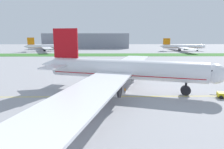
% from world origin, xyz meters
% --- Properties ---
extents(ground_plane, '(600.00, 600.00, 0.00)m').
position_xyz_m(ground_plane, '(0.00, 0.00, 0.00)').
color(ground_plane, '#9E9EA3').
rests_on(ground_plane, ground).
extents(apron_taxi_line, '(280.00, 0.36, 0.01)m').
position_xyz_m(apron_taxi_line, '(0.00, -3.08, 0.00)').
color(apron_taxi_line, yellow).
rests_on(apron_taxi_line, ground).
extents(grass_median_strip, '(320.00, 24.00, 0.10)m').
position_xyz_m(grass_median_strip, '(0.00, 108.48, 0.05)').
color(grass_median_strip, '#38722D').
rests_on(grass_median_strip, ground).
extents(airliner_foreground, '(52.55, 84.49, 17.94)m').
position_xyz_m(airliner_foreground, '(-0.26, 2.99, 6.09)').
color(airliner_foreground, white).
rests_on(airliner_foreground, ground).
extents(ground_crew_wingwalker_port, '(0.33, 0.54, 1.57)m').
position_xyz_m(ground_crew_wingwalker_port, '(0.35, -0.24, 0.96)').
color(ground_crew_wingwalker_port, black).
rests_on(ground_crew_wingwalker_port, ground).
extents(service_truck_baggage_loader, '(5.52, 3.48, 2.53)m').
position_xyz_m(service_truck_baggage_loader, '(2.84, 41.23, 1.44)').
color(service_truck_baggage_loader, yellow).
rests_on(service_truck_baggage_loader, ground).
extents(parked_airliner_far_left, '(40.57, 66.09, 13.67)m').
position_xyz_m(parked_airliner_far_left, '(-66.98, 147.18, 4.64)').
color(parked_airliner_far_left, white).
rests_on(parked_airliner_far_left, ground).
extents(parked_airliner_far_centre, '(46.59, 75.55, 12.83)m').
position_xyz_m(parked_airliner_far_centre, '(70.60, 147.86, 4.35)').
color(parked_airliner_far_centre, white).
rests_on(parked_airliner_far_centre, ground).
extents(terminal_building, '(103.50, 20.00, 18.00)m').
position_xyz_m(terminal_building, '(-31.87, 192.43, 9.00)').
color(terminal_building, gray).
rests_on(terminal_building, ground).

